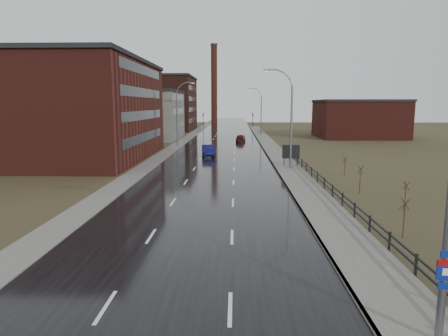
# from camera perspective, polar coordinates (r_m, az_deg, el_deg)

# --- Properties ---
(road) EXTENTS (14.00, 300.00, 0.06)m
(road) POSITION_cam_1_polar(r_m,az_deg,el_deg) (70.03, -0.38, 3.00)
(road) COLOR black
(road) RESTS_ON ground
(sidewalk_right) EXTENTS (3.20, 180.00, 0.18)m
(sidewalk_right) POSITION_cam_1_polar(r_m,az_deg,el_deg) (45.61, 9.35, -0.33)
(sidewalk_right) COLOR #595651
(sidewalk_right) RESTS_ON ground
(curb_right) EXTENTS (0.16, 180.00, 0.18)m
(curb_right) POSITION_cam_1_polar(r_m,az_deg,el_deg) (45.43, 7.45, -0.32)
(curb_right) COLOR slate
(curb_right) RESTS_ON ground
(sidewalk_left) EXTENTS (2.40, 260.00, 0.12)m
(sidewalk_left) POSITION_cam_1_polar(r_m,az_deg,el_deg) (70.79, -7.04, 3.02)
(sidewalk_left) COLOR #595651
(sidewalk_left) RESTS_ON ground
(warehouse_near) EXTENTS (22.44, 28.56, 13.50)m
(warehouse_near) POSITION_cam_1_polar(r_m,az_deg,el_deg) (59.42, -21.82, 7.77)
(warehouse_near) COLOR #471914
(warehouse_near) RESTS_ON ground
(warehouse_mid) EXTENTS (16.32, 20.40, 10.50)m
(warehouse_mid) POSITION_cam_1_polar(r_m,az_deg,el_deg) (89.98, -11.60, 7.50)
(warehouse_mid) COLOR slate
(warehouse_mid) RESTS_ON ground
(warehouse_far) EXTENTS (26.52, 24.48, 15.50)m
(warehouse_far) POSITION_cam_1_polar(r_m,az_deg,el_deg) (120.32, -10.71, 9.07)
(warehouse_far) COLOR #331611
(warehouse_far) RESTS_ON ground
(building_right) EXTENTS (18.36, 16.32, 8.50)m
(building_right) POSITION_cam_1_polar(r_m,az_deg,el_deg) (95.78, 18.67, 6.70)
(building_right) COLOR #471914
(building_right) RESTS_ON ground
(smokestack) EXTENTS (2.70, 2.70, 30.70)m
(smokestack) POSITION_cam_1_polar(r_m,az_deg,el_deg) (160.02, -1.42, 11.96)
(smokestack) COLOR #331611
(smokestack) RESTS_ON ground
(streetlight_main) EXTENTS (3.91, 0.29, 12.11)m
(streetlight_main) POSITION_cam_1_polar(r_m,az_deg,el_deg) (13.13, 28.88, 1.88)
(streetlight_main) COLOR slate
(streetlight_main) RESTS_ON ground
(streetlight_right_mid) EXTENTS (3.36, 0.28, 11.35)m
(streetlight_right_mid) POSITION_cam_1_polar(r_m,az_deg,el_deg) (46.02, 9.25, 6.96)
(streetlight_right_mid) COLOR slate
(streetlight_right_mid) RESTS_ON ground
(streetlight_left) EXTENTS (3.36, 0.28, 11.35)m
(streetlight_left) POSITION_cam_1_polar(r_m,az_deg,el_deg) (72.33, -6.50, 7.74)
(streetlight_left) COLOR slate
(streetlight_left) RESTS_ON ground
(streetlight_right_far) EXTENTS (3.36, 0.28, 11.35)m
(streetlight_right_far) POSITION_cam_1_polar(r_m,az_deg,el_deg) (99.79, 5.16, 8.12)
(streetlight_right_far) COLOR slate
(streetlight_right_far) RESTS_ON ground
(guardrail) EXTENTS (0.10, 53.05, 1.10)m
(guardrail) POSITION_cam_1_polar(r_m,az_deg,el_deg) (29.75, 16.91, -4.41)
(guardrail) COLOR black
(guardrail) RESTS_ON ground
(shrub_c) EXTENTS (0.55, 0.58, 2.32)m
(shrub_c) POSITION_cam_1_polar(r_m,az_deg,el_deg) (24.64, 24.34, -6.36)
(shrub_c) COLOR #382D23
(shrub_c) RESTS_ON ground
(shrub_d) EXTENTS (0.50, 0.53, 2.11)m
(shrub_d) POSITION_cam_1_polar(r_m,az_deg,el_deg) (31.03, 24.49, -3.52)
(shrub_d) COLOR #382D23
(shrub_d) RESTS_ON ground
(shrub_e) EXTENTS (0.58, 0.61, 2.44)m
(shrub_e) POSITION_cam_1_polar(r_m,az_deg,el_deg) (35.21, 18.87, -1.47)
(shrub_e) COLOR #382D23
(shrub_e) RESTS_ON ground
(shrub_f) EXTENTS (0.49, 0.51, 2.04)m
(shrub_f) POSITION_cam_1_polar(r_m,az_deg,el_deg) (43.39, 16.87, 0.25)
(shrub_f) COLOR #382D23
(shrub_f) RESTS_ON ground
(billboard) EXTENTS (2.08, 0.17, 2.69)m
(billboard) POSITION_cam_1_polar(r_m,az_deg,el_deg) (48.30, 9.53, 2.22)
(billboard) COLOR black
(billboard) RESTS_ON ground
(traffic_light_left) EXTENTS (0.58, 2.73, 5.30)m
(traffic_light_left) POSITION_cam_1_polar(r_m,az_deg,el_deg) (130.05, -3.00, 7.81)
(traffic_light_left) COLOR black
(traffic_light_left) RESTS_ON ground
(traffic_light_right) EXTENTS (0.58, 2.73, 5.30)m
(traffic_light_right) POSITION_cam_1_polar(r_m,az_deg,el_deg) (129.74, 4.13, 7.79)
(traffic_light_right) COLOR black
(traffic_light_right) RESTS_ON ground
(car_near) EXTENTS (2.28, 5.12, 1.63)m
(car_near) POSITION_cam_1_polar(r_m,az_deg,el_deg) (57.54, -2.26, 2.45)
(car_near) COLOR #0D1045
(car_near) RESTS_ON ground
(car_far) EXTENTS (2.18, 4.49, 1.48)m
(car_far) POSITION_cam_1_polar(r_m,az_deg,el_deg) (80.49, 2.39, 4.29)
(car_far) COLOR #52110D
(car_far) RESTS_ON ground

